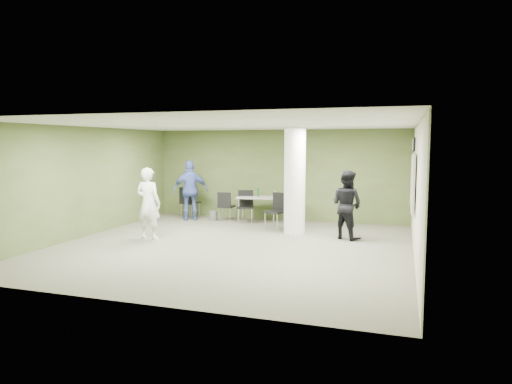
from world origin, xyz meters
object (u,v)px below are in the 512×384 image
(folding_table, at_px, (265,198))
(man_black, at_px, (347,205))
(woman_white, at_px, (148,203))
(chair_back_left, at_px, (188,200))
(man_blue, at_px, (191,190))

(folding_table, distance_m, man_black, 3.09)
(woman_white, height_order, man_black, woman_white)
(folding_table, xyz_separation_m, chair_back_left, (-2.57, 0.05, -0.15))
(folding_table, relative_size, chair_back_left, 1.74)
(chair_back_left, distance_m, woman_white, 3.27)
(woman_white, bearing_deg, folding_table, -122.18)
(chair_back_left, bearing_deg, man_black, 174.25)
(chair_back_left, bearing_deg, woman_white, 111.09)
(man_black, bearing_deg, folding_table, -2.83)
(man_black, bearing_deg, chair_back_left, 11.12)
(chair_back_left, height_order, man_blue, man_blue)
(woman_white, xyz_separation_m, man_black, (4.69, 1.53, -0.04))
(man_black, bearing_deg, woman_white, 47.13)
(man_black, relative_size, man_blue, 0.92)
(man_black, xyz_separation_m, man_blue, (-4.94, 1.34, 0.07))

